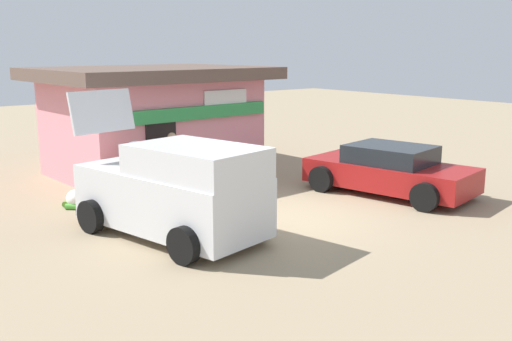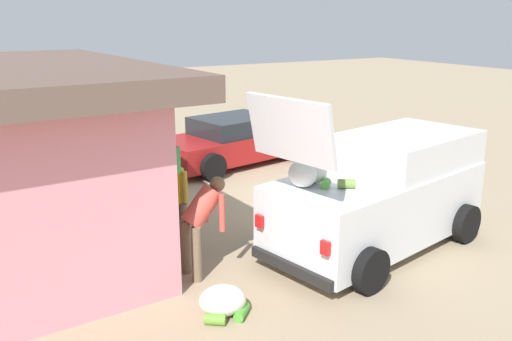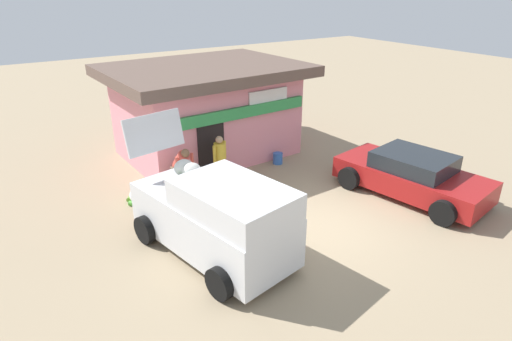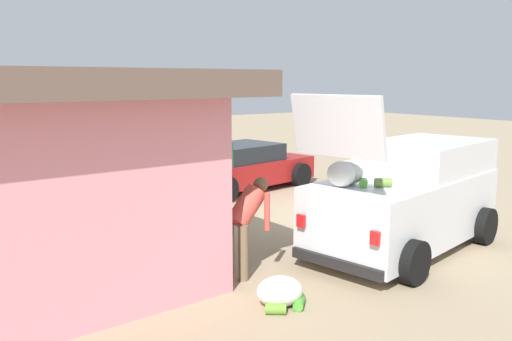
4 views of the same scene
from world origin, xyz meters
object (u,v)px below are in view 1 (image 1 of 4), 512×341
at_px(unloaded_banana_pile, 76,199).
at_px(customer_bending, 128,164).
at_px(storefront_bar, 153,118).
at_px(delivery_van, 175,190).
at_px(parked_sedan, 390,171).
at_px(paint_bucket, 238,171).
at_px(vendor_standing, 173,159).

bearing_deg(unloaded_banana_pile, customer_bending, -11.91).
xyz_separation_m(storefront_bar, customer_bending, (-2.13, -2.62, -0.72)).
distance_m(customer_bending, unloaded_banana_pile, 1.46).
xyz_separation_m(storefront_bar, delivery_van, (-2.66, -5.73, -0.68)).
bearing_deg(delivery_van, unloaded_banana_pile, 101.90).
bearing_deg(parked_sedan, delivery_van, 176.25).
bearing_deg(parked_sedan, customer_bending, 147.73).
xyz_separation_m(customer_bending, unloaded_banana_pile, (-1.24, 0.26, -0.72)).
relative_size(parked_sedan, unloaded_banana_pile, 5.74).
bearing_deg(storefront_bar, paint_bucket, -55.07).
relative_size(vendor_standing, paint_bucket, 4.20).
height_order(storefront_bar, paint_bucket, storefront_bar).
bearing_deg(delivery_van, customer_bending, 80.29).
bearing_deg(paint_bucket, unloaded_banana_pile, -178.02).
height_order(storefront_bar, parked_sedan, storefront_bar).
height_order(vendor_standing, unloaded_banana_pile, vendor_standing).
distance_m(unloaded_banana_pile, paint_bucket, 4.91).
bearing_deg(parked_sedan, storefront_bar, 119.18).
bearing_deg(unloaded_banana_pile, delivery_van, -78.10).
bearing_deg(parked_sedan, vendor_standing, 141.67).
height_order(parked_sedan, unloaded_banana_pile, parked_sedan).
bearing_deg(vendor_standing, parked_sedan, -38.33).
xyz_separation_m(storefront_bar, unloaded_banana_pile, (-3.37, -2.36, -1.44)).
xyz_separation_m(vendor_standing, paint_bucket, (2.46, 0.50, -0.73)).
xyz_separation_m(delivery_van, customer_bending, (0.53, 3.11, -0.03)).
relative_size(delivery_van, paint_bucket, 11.84).
relative_size(parked_sedan, paint_bucket, 11.81).
xyz_separation_m(unloaded_banana_pile, paint_bucket, (4.91, 0.17, -0.00)).
height_order(delivery_van, customer_bending, delivery_van).
height_order(parked_sedan, customer_bending, customer_bending).
distance_m(parked_sedan, paint_bucket, 4.39).
bearing_deg(vendor_standing, customer_bending, 176.86).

